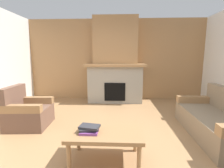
{
  "coord_description": "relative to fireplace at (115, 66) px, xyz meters",
  "views": [
    {
      "loc": [
        0.13,
        -2.63,
        1.42
      ],
      "look_at": [
        -0.02,
        0.66,
        0.89
      ],
      "focal_mm": 25.88,
      "sensor_mm": 36.0,
      "label": 1
    }
  ],
  "objects": [
    {
      "name": "couch",
      "position": [
        1.94,
        -2.39,
        -0.88
      ],
      "size": [
        0.89,
        1.82,
        0.85
      ],
      "color": "#847056",
      "rests_on": "ground"
    },
    {
      "name": "coffee_table",
      "position": [
        -0.05,
        -3.18,
        -0.79
      ],
      "size": [
        1.0,
        0.6,
        0.43
      ],
      "color": "#997047",
      "rests_on": "ground"
    },
    {
      "name": "fireplace",
      "position": [
        0.0,
        0.0,
        0.0
      ],
      "size": [
        1.9,
        0.82,
        2.7
      ],
      "color": "gray",
      "rests_on": "ground"
    },
    {
      "name": "book_stack_near_edge",
      "position": [
        -0.27,
        -3.23,
        -0.69
      ],
      "size": [
        0.3,
        0.23,
        0.09
      ],
      "color": "#7A3D84",
      "rests_on": "coffee_table"
    },
    {
      "name": "armchair",
      "position": [
        -1.77,
        -2.11,
        -0.87
      ],
      "size": [
        0.81,
        0.81,
        0.85
      ],
      "color": "brown",
      "rests_on": "ground"
    },
    {
      "name": "ground",
      "position": [
        0.0,
        -2.62,
        -1.16
      ],
      "size": [
        9.0,
        9.0,
        0.0
      ],
      "primitive_type": "plane",
      "color": "#9E754C"
    },
    {
      "name": "wall_back_wood_panel",
      "position": [
        0.0,
        0.38,
        0.19
      ],
      "size": [
        6.0,
        0.12,
        2.7
      ],
      "primitive_type": "cube",
      "color": "#A87A4C",
      "rests_on": "ground"
    }
  ]
}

